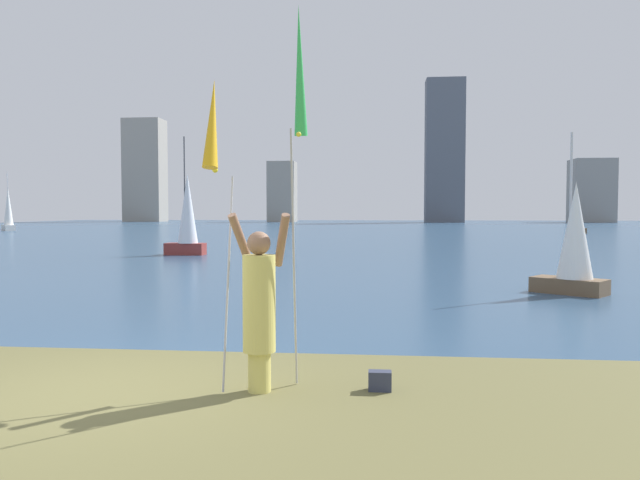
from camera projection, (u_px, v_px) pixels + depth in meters
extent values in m
cube|color=#2D4C6B|center=(350.00, 229.00, 67.43)|extent=(120.00, 117.90, 0.12)
cube|color=#33301C|center=(155.00, 352.00, 8.82)|extent=(120.00, 0.70, 0.02)
cylinder|color=#D8CC66|center=(259.00, 371.00, 6.79)|extent=(0.25, 0.25, 0.45)
cylinder|color=#D8CC66|center=(259.00, 303.00, 6.75)|extent=(0.36, 0.36, 1.07)
sphere|color=#936B51|center=(259.00, 243.00, 6.72)|extent=(0.26, 0.26, 0.26)
cylinder|color=#936B51|center=(241.00, 240.00, 6.89)|extent=(0.26, 0.42, 0.62)
cylinder|color=#936B51|center=(282.00, 240.00, 6.84)|extent=(0.26, 0.42, 0.62)
cylinder|color=#B2B2B7|center=(228.00, 281.00, 6.87)|extent=(0.02, 0.53, 2.38)
cone|color=yellow|center=(212.00, 123.00, 6.20)|extent=(0.16, 0.35, 0.95)
sphere|color=yellow|center=(215.00, 170.00, 6.32)|extent=(0.06, 0.06, 0.06)
cylinder|color=#B2B2B7|center=(294.00, 261.00, 6.79)|extent=(0.02, 0.45, 2.88)
cone|color=green|center=(300.00, 72.00, 7.21)|extent=(0.16, 0.38, 1.51)
sphere|color=yellow|center=(299.00, 134.00, 7.14)|extent=(0.06, 0.06, 0.06)
cube|color=#33384C|center=(380.00, 381.00, 6.82)|extent=(0.26, 0.15, 0.22)
cube|color=maroon|center=(185.00, 249.00, 27.77)|extent=(1.83, 0.79, 0.53)
cylinder|color=#47474C|center=(185.00, 190.00, 27.64)|extent=(0.06, 0.06, 4.82)
cone|color=white|center=(188.00, 208.00, 27.66)|extent=(0.94, 0.94, 3.17)
cube|color=silver|center=(8.00, 228.00, 60.26)|extent=(1.90, 1.89, 0.59)
cylinder|color=silver|center=(8.00, 198.00, 60.12)|extent=(0.06, 0.06, 5.24)
cone|color=white|center=(8.00, 206.00, 60.06)|extent=(1.22, 1.22, 3.70)
cube|color=brown|center=(578.00, 231.00, 54.24)|extent=(1.17, 2.59, 0.47)
cylinder|color=#47474C|center=(578.00, 211.00, 54.16)|extent=(0.08, 0.08, 2.91)
cube|color=brown|center=(569.00, 286.00, 14.81)|extent=(1.81, 1.66, 0.37)
cylinder|color=silver|center=(571.00, 206.00, 14.72)|extent=(0.06, 0.06, 3.51)
cone|color=white|center=(575.00, 230.00, 14.66)|extent=(1.18, 1.18, 2.32)
cube|color=gray|center=(145.00, 171.00, 111.27)|extent=(6.86, 4.88, 18.54)
cube|color=gray|center=(282.00, 192.00, 107.92)|extent=(4.79, 4.61, 10.59)
cube|color=#565B66|center=(444.00, 151.00, 103.66)|extent=(6.43, 4.31, 24.14)
cube|color=gray|center=(591.00, 191.00, 103.95)|extent=(6.64, 5.60, 10.73)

